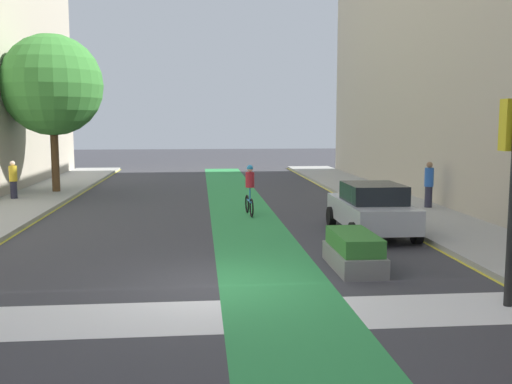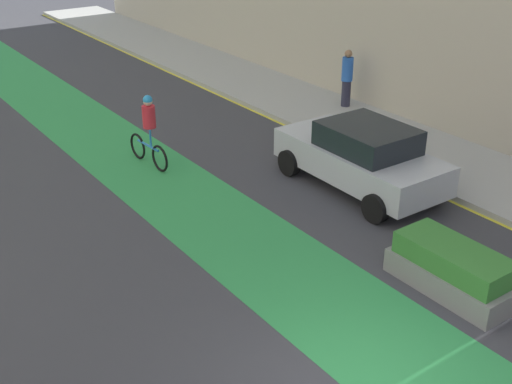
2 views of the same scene
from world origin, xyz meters
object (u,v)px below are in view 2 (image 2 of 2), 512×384
(car_silver_right_far, at_px, (361,156))
(pedestrian_sidewalk_right_a, at_px, (347,78))
(median_planter, at_px, (452,270))
(cyclist_in_lane, at_px, (149,129))

(car_silver_right_far, height_order, pedestrian_sidewalk_right_a, pedestrian_sidewalk_right_a)
(median_planter, bearing_deg, cyclist_in_lane, 102.50)
(car_silver_right_far, distance_m, median_planter, 4.30)
(cyclist_in_lane, height_order, median_planter, cyclist_in_lane)
(cyclist_in_lane, height_order, pedestrian_sidewalk_right_a, pedestrian_sidewalk_right_a)
(cyclist_in_lane, xyz_separation_m, median_planter, (1.76, -7.95, -0.57))
(car_silver_right_far, relative_size, cyclist_in_lane, 2.27)
(car_silver_right_far, bearing_deg, median_planter, -111.96)
(car_silver_right_far, height_order, cyclist_in_lane, cyclist_in_lane)
(car_silver_right_far, relative_size, pedestrian_sidewalk_right_a, 2.42)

